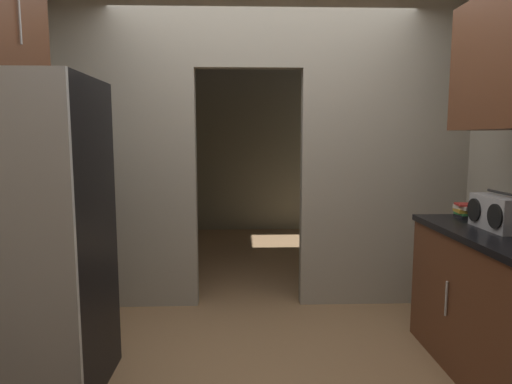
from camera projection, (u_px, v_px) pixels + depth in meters
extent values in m
plane|color=#93704C|center=(273.00, 379.00, 2.66)|extent=(20.00, 20.00, 0.00)
cube|color=#ADA899|center=(125.00, 156.00, 3.71)|extent=(1.18, 0.12, 2.60)
cube|color=#ADA899|center=(384.00, 156.00, 3.78)|extent=(1.42, 0.12, 2.60)
cube|color=#ADA899|center=(249.00, 33.00, 3.62)|extent=(0.90, 0.12, 0.57)
cube|color=gray|center=(253.00, 147.00, 6.91)|extent=(3.51, 0.10, 2.60)
cube|color=gray|center=(114.00, 151.00, 5.27)|extent=(0.10, 3.19, 2.60)
cube|color=gray|center=(395.00, 150.00, 5.38)|extent=(0.10, 3.19, 2.60)
cube|color=black|center=(34.00, 239.00, 2.47)|extent=(0.73, 0.68, 1.78)
cube|color=#B7BABC|center=(0.00, 256.00, 2.12)|extent=(0.73, 0.03, 1.78)
cylinder|color=#B7BABC|center=(446.00, 299.00, 2.71)|extent=(0.01, 0.01, 0.22)
cylinder|color=#B7BABC|center=(19.00, 0.00, 2.39)|extent=(0.01, 0.01, 0.46)
cube|color=#B2B2B7|center=(499.00, 213.00, 2.67)|extent=(0.18, 0.38, 0.21)
cylinder|color=#262626|center=(501.00, 193.00, 2.65)|extent=(0.02, 0.27, 0.02)
cylinder|color=black|center=(495.00, 216.00, 2.55)|extent=(0.01, 0.14, 0.14)
cylinder|color=black|center=(474.00, 210.00, 2.78)|extent=(0.01, 0.14, 0.14)
cube|color=black|center=(465.00, 216.00, 3.07)|extent=(0.10, 0.12, 0.02)
cube|color=#388C47|center=(465.00, 214.00, 3.06)|extent=(0.11, 0.12, 0.02)
cube|color=gold|center=(463.00, 211.00, 3.08)|extent=(0.12, 0.15, 0.02)
cube|color=beige|center=(466.00, 207.00, 3.05)|extent=(0.13, 0.16, 0.03)
cube|color=red|center=(465.00, 205.00, 3.05)|extent=(0.12, 0.14, 0.01)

